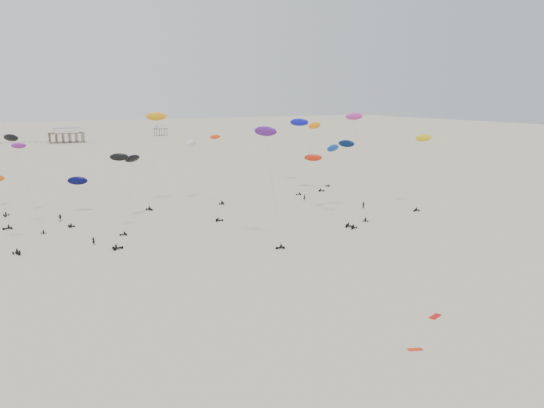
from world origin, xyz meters
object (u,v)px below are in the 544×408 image
rig_0 (4,208)px  spectator_0 (94,245)px  rig_4 (155,133)px  pavilion_small (161,131)px  pavilion_main (66,136)px  rig_9 (422,150)px

rig_0 → spectator_0: bearing=145.9°
rig_4 → pavilion_small: bearing=-129.2°
pavilion_small → rig_4: rig_4 is taller
rig_4 → spectator_0: 41.83m
rig_4 → spectator_0: size_ratio=12.91×
rig_0 → spectator_0: size_ratio=7.66×
rig_0 → rig_4: size_ratio=0.59×
pavilion_small → rig_4: size_ratio=0.35×
pavilion_main → rig_0: rig_0 is taller
pavilion_small → rig_9: rig_9 is taller
rig_9 → spectator_0: size_ratio=10.05×
pavilion_main → rig_4: (-4.04, -222.27, 16.06)m
pavilion_small → spectator_0: size_ratio=4.48×
rig_9 → pavilion_small: bearing=-15.3°
pavilion_main → rig_9: 262.37m
rig_0 → spectator_0: (15.63, -4.57, -8.51)m
pavilion_small → rig_0: (-111.59, -276.99, 5.03)m
pavilion_small → rig_0: rig_0 is taller
rig_9 → spectator_0: 86.30m
rig_4 → spectator_0: (-21.92, -29.29, -20.28)m
pavilion_small → rig_4: 263.45m
rig_0 → rig_9: rig_9 is taller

